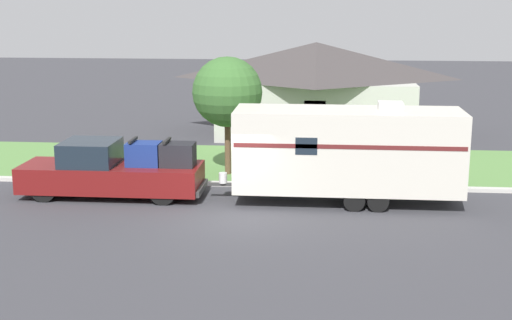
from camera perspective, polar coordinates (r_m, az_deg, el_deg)
ground_plane at (r=22.70m, az=-2.11°, el=-4.51°), size 120.00×120.00×0.00m
curb_strip at (r=26.26m, az=-1.08°, el=-1.95°), size 80.00×0.30×0.14m
lawn_strip at (r=29.80m, az=-0.32°, el=-0.28°), size 80.00×7.00×0.03m
house_across_street at (r=36.49m, az=4.80°, el=5.88°), size 10.35×6.62×4.63m
pickup_truck at (r=25.21m, az=-11.38°, el=-0.87°), size 6.35×2.09×2.06m
travel_trailer at (r=24.00m, az=7.35°, el=0.80°), size 8.53×2.38×3.44m
mailbox at (r=28.10m, az=-13.85°, el=0.65°), size 0.48×0.20×1.33m
tree_in_yard at (r=27.44m, az=-2.31°, el=5.44°), size 2.70×2.70×4.61m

